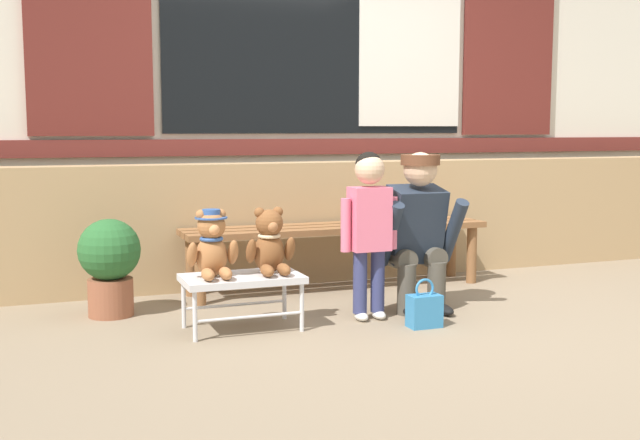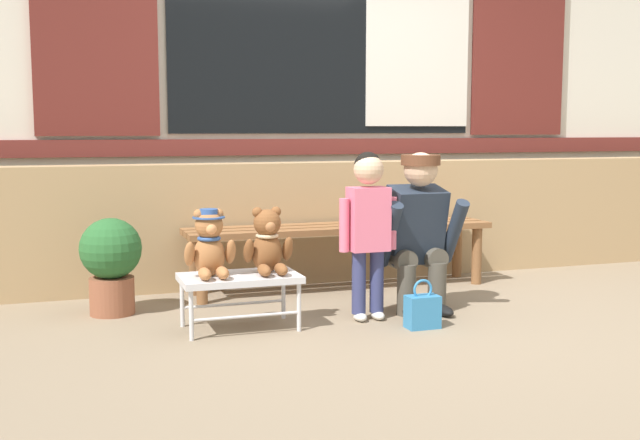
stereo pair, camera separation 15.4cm
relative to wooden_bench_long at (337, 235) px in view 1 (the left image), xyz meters
name	(u,v)px [view 1 (the left image)]	position (x,y,z in m)	size (l,w,h in m)	color
ground_plane	(436,323)	(0.17, -1.06, -0.37)	(60.00, 60.00, 0.00)	#84725B
brick_low_wall	(340,220)	(0.17, 0.37, 0.05)	(7.03, 0.25, 0.85)	tan
shop_facade	(315,45)	(0.17, 0.88, 1.35)	(7.17, 0.26, 3.43)	silver
wooden_bench_long	(337,235)	(0.00, 0.00, 0.00)	(2.10, 0.40, 0.44)	brown
small_display_bench	(242,281)	(-0.88, -0.81, -0.11)	(0.64, 0.36, 0.30)	silver
teddy_bear_with_hat	(212,245)	(-1.04, -0.81, 0.10)	(0.28, 0.27, 0.36)	#A86B3D
teddy_bear_plain	(270,244)	(-0.72, -0.81, 0.09)	(0.28, 0.26, 0.36)	brown
child_standing	(369,217)	(-0.15, -0.84, 0.22)	(0.35, 0.18, 0.96)	navy
adult_crouching	(417,231)	(0.22, -0.73, 0.11)	(0.50, 0.49, 0.95)	#4C473D
handbag_on_ground	(424,310)	(0.07, -1.12, -0.28)	(0.18, 0.11, 0.27)	teal
potted_plant	(110,261)	(-1.52, -0.23, -0.05)	(0.36, 0.36, 0.57)	brown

